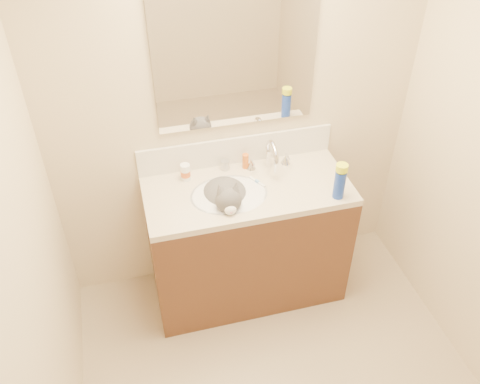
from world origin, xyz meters
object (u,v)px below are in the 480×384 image
cat (226,199)px  silver_jar (225,165)px  amber_bottle (245,161)px  pill_bottle (185,172)px  spray_can (339,184)px  faucet (271,158)px  vanity_cabinet (247,243)px  basin (229,204)px

cat → silver_jar: size_ratio=6.60×
amber_bottle → cat: bearing=-128.5°
cat → silver_jar: cat is taller
cat → pill_bottle: bearing=139.3°
cat → spray_can: 0.65m
amber_bottle → spray_can: (0.43, -0.40, 0.04)m
faucet → amber_bottle: (-0.14, 0.06, -0.04)m
faucet → silver_jar: size_ratio=4.58×
pill_bottle → silver_jar: 0.25m
faucet → silver_jar: (-0.26, 0.07, -0.06)m
vanity_cabinet → silver_jar: (-0.08, 0.21, 0.48)m
basin → amber_bottle: (0.16, 0.23, 0.12)m
basin → amber_bottle: 0.30m
basin → spray_can: 0.64m
vanity_cabinet → pill_bottle: bearing=152.6°
vanity_cabinet → cat: cat is taller
silver_jar → basin: bearing=-98.6°
basin → faucet: size_ratio=1.61×
faucet → amber_bottle: size_ratio=2.93×
basin → silver_jar: bearing=81.4°
vanity_cabinet → amber_bottle: (0.04, 0.20, 0.50)m
pill_bottle → spray_can: bearing=-25.2°
basin → cat: size_ratio=1.12×
vanity_cabinet → cat: 0.44m
vanity_cabinet → spray_can: 0.74m
vanity_cabinet → amber_bottle: 0.54m
spray_can → pill_bottle: bearing=154.8°
amber_bottle → spray_can: 0.59m
faucet → spray_can: faucet is taller
cat → amber_bottle: bearing=56.0°
silver_jar → vanity_cabinet: bearing=-68.5°
pill_bottle → spray_can: size_ratio=0.60×
vanity_cabinet → faucet: bearing=37.3°
basin → cat: cat is taller
faucet → pill_bottle: 0.51m
basin → spray_can: spray_can is taller
basin → amber_bottle: size_ratio=4.71×
pill_bottle → spray_can: (0.80, -0.38, 0.03)m
vanity_cabinet → spray_can: (0.47, -0.21, 0.54)m
silver_jar → spray_can: (0.55, -0.42, 0.06)m
cat → pill_bottle: 0.29m
pill_bottle → vanity_cabinet: bearing=-27.4°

